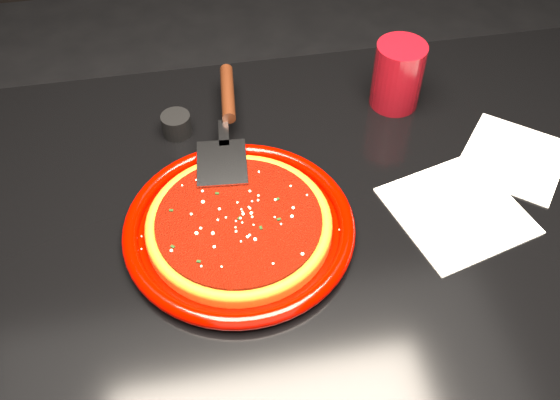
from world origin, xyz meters
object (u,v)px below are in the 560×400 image
Objects in this scene: table at (290,372)px; ramekin at (176,124)px; plate at (239,227)px; cup at (398,75)px; pizza_server at (226,123)px.

table is 27.07× the size of ramekin.
cup reaches higher than plate.
table is at bearing -60.95° from ramekin.
cup reaches higher than pizza_server.
plate is 1.04× the size of pizza_server.
plate is 6.90× the size of ramekin.
ramekin is (-0.35, -0.01, -0.04)m from cup.
table is at bearing -68.59° from pizza_server.
table is 0.47m from pizza_server.
pizza_server is at bearing 106.40° from table.
table is 0.39m from plate.
cup is at bearing 49.52° from table.
pizza_server is at bearing -25.87° from ramekin.
cup is (0.21, 0.25, 0.43)m from table.
table is 11.16× the size of cup.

